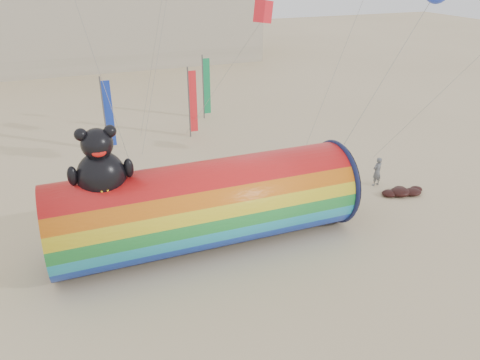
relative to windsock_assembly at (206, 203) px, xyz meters
name	(u,v)px	position (x,y,z in m)	size (l,w,h in m)	color
ground	(242,240)	(1.57, -0.41, -2.11)	(160.00, 160.00, 0.00)	#CCB58C
windsock_assembly	(206,203)	(0.00, 0.00, 0.00)	(13.78, 4.20, 6.35)	red
kite_handler	(377,172)	(11.07, 2.24, -1.23)	(0.64, 0.42, 1.75)	slate
fabric_bundle	(403,192)	(11.78, 0.70, -1.93)	(2.62, 1.35, 0.41)	#380F0A
festival_banners	(172,100)	(2.15, 15.16, 0.53)	(8.98, 4.78, 5.20)	#59595E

